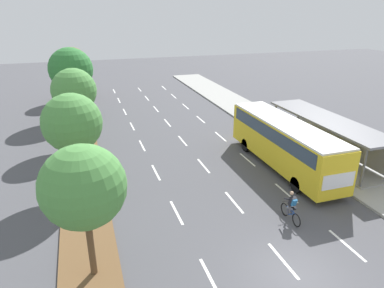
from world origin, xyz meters
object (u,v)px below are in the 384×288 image
(bus, at_px, (284,140))
(cyclist, at_px, (291,208))
(median_tree_second, at_px, (72,123))
(median_tree_fourth, at_px, (71,70))
(median_tree_nearest, at_px, (83,187))
(median_tree_third, at_px, (74,91))
(bus_shelter, at_px, (328,133))
(median_tree_fifth, at_px, (72,65))

(bus, bearing_deg, cyclist, -117.84)
(median_tree_second, relative_size, median_tree_fourth, 0.86)
(median_tree_nearest, bearing_deg, median_tree_third, 90.74)
(bus, bearing_deg, median_tree_third, 146.47)
(cyclist, bearing_deg, median_tree_third, 124.65)
(bus_shelter, bearing_deg, cyclist, -137.99)
(median_tree_second, height_order, median_tree_fourth, median_tree_fourth)
(bus, bearing_deg, median_tree_fourth, 129.08)
(bus, relative_size, median_tree_nearest, 1.95)
(cyclist, bearing_deg, median_tree_fourth, 114.72)
(median_tree_fifth, bearing_deg, median_tree_nearest, -89.34)
(bus_shelter, xyz_separation_m, median_tree_fifth, (-18.01, 24.23, 2.44))
(bus_shelter, relative_size, bus, 1.00)
(bus, distance_m, median_tree_nearest, 15.21)
(median_tree_nearest, relative_size, median_tree_fourth, 0.83)
(cyclist, relative_size, median_tree_fifth, 0.29)
(median_tree_third, bearing_deg, median_tree_second, -91.23)
(median_tree_fifth, bearing_deg, bus_shelter, -53.37)
(median_tree_second, bearing_deg, cyclist, -33.78)
(bus, relative_size, median_tree_second, 1.88)
(cyclist, height_order, median_tree_fifth, median_tree_fifth)
(bus, bearing_deg, median_tree_second, 175.73)
(bus_shelter, distance_m, median_tree_nearest, 19.37)
(median_tree_second, bearing_deg, median_tree_fourth, 90.10)
(median_tree_nearest, height_order, median_tree_fourth, median_tree_fourth)
(median_tree_nearest, xyz_separation_m, median_tree_third, (-0.21, 15.93, 0.32))
(median_tree_third, xyz_separation_m, median_tree_fifth, (-0.16, 15.93, -0.23))
(median_tree_fifth, bearing_deg, median_tree_second, -90.02)
(cyclist, relative_size, median_tree_nearest, 0.31)
(bus, xyz_separation_m, median_tree_fifth, (-13.73, 24.92, 2.24))
(bus_shelter, relative_size, median_tree_third, 1.82)
(median_tree_fourth, bearing_deg, median_tree_third, -88.56)
(median_tree_fifth, bearing_deg, median_tree_fourth, -90.26)
(bus_shelter, bearing_deg, bus, -170.84)
(median_tree_third, xyz_separation_m, median_tree_fourth, (-0.20, 7.96, 0.42))
(median_tree_third, height_order, median_tree_fourth, median_tree_fourth)
(median_tree_third, bearing_deg, median_tree_nearest, -89.26)
(median_tree_nearest, height_order, median_tree_fifth, median_tree_fifth)
(cyclist, bearing_deg, median_tree_nearest, -174.93)
(median_tree_fourth, xyz_separation_m, median_tree_fifth, (0.04, 7.96, -0.65))
(cyclist, relative_size, median_tree_fourth, 0.26)
(cyclist, distance_m, median_tree_third, 18.65)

